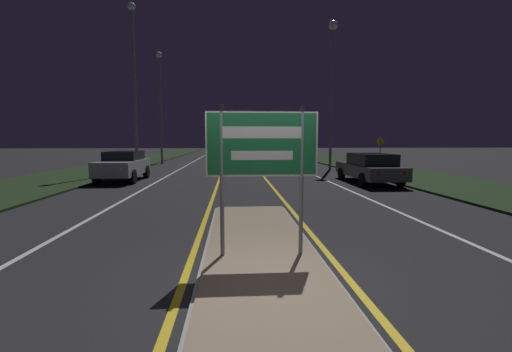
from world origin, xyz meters
name	(u,v)px	position (x,y,z in m)	size (l,w,h in m)	color
ground_plane	(268,288)	(0.00, 0.00, 0.00)	(160.00, 160.00, 0.00)	#232326
median_island	(262,257)	(0.00, 1.12, 0.04)	(2.03, 8.50, 0.10)	#999993
verge_left	(104,168)	(-9.50, 20.00, 0.04)	(5.00, 100.00, 0.08)	#1E3319
verge_right	(369,167)	(9.50, 20.00, 0.04)	(5.00, 100.00, 0.08)	#1E3319
centre_line_yellow_left	(225,163)	(-1.21, 25.00, 0.00)	(0.12, 70.00, 0.01)	gold
centre_line_yellow_right	(253,163)	(1.21, 25.00, 0.00)	(0.12, 70.00, 0.01)	gold
lane_line_white_left	(190,164)	(-4.20, 25.00, 0.00)	(0.12, 70.00, 0.01)	silver
lane_line_white_right	(287,163)	(4.20, 25.00, 0.00)	(0.12, 70.00, 0.01)	silver
edge_line_white_left	(154,164)	(-7.20, 25.00, 0.00)	(0.10, 70.00, 0.01)	silver
edge_line_white_right	(321,163)	(7.20, 25.00, 0.00)	(0.10, 70.00, 0.01)	silver
highway_sign	(262,151)	(0.00, 1.11, 1.86)	(1.85, 0.07, 2.51)	gray
streetlight_left_near	(134,73)	(-6.36, 16.83, 6.00)	(0.46, 0.46, 10.03)	gray
streetlight_left_far	(160,94)	(-6.45, 24.58, 5.76)	(0.50, 0.50, 9.16)	gray
streetlight_right_near	(332,68)	(6.15, 18.52, 6.83)	(0.62, 0.62, 9.86)	gray
car_receding_0	(369,168)	(5.95, 11.19, 0.73)	(1.91, 4.78, 1.40)	#4C514C
car_receding_1	(272,155)	(2.76, 24.14, 0.74)	(1.92, 4.21, 1.42)	maroon
car_receding_2	(262,152)	(2.70, 33.22, 0.74)	(1.85, 4.16, 1.37)	navy
car_approaching_0	(123,165)	(-5.94, 12.84, 0.78)	(1.84, 4.07, 1.47)	#B7B7BC
warning_sign	(380,150)	(9.12, 17.29, 1.37)	(0.60, 0.06, 2.14)	gray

